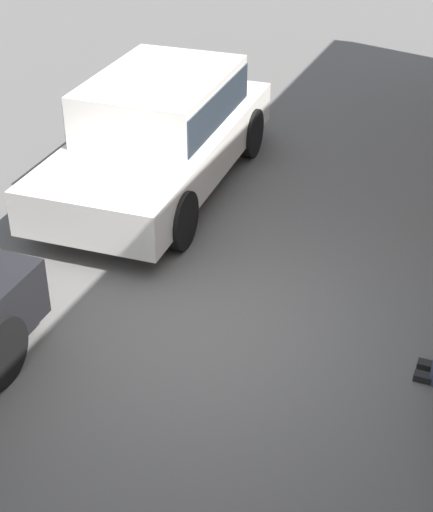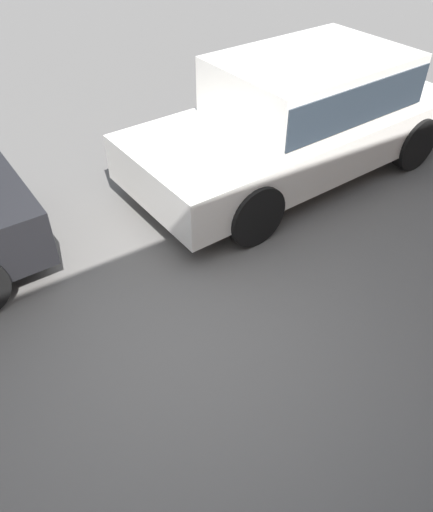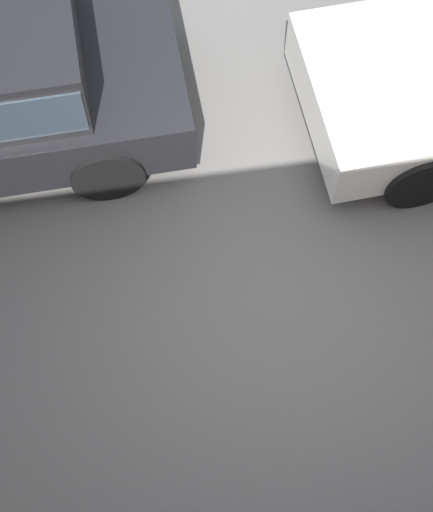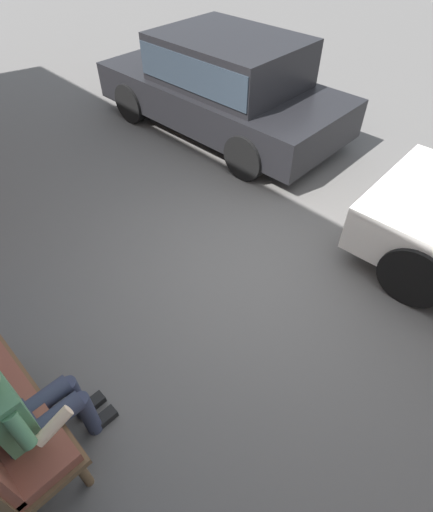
# 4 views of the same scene
# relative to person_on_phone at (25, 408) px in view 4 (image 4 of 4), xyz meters

# --- Properties ---
(ground_plane) EXTENTS (60.00, 60.00, 0.00)m
(ground_plane) POSITION_rel_person_on_phone_xyz_m (0.15, -2.67, -0.73)
(ground_plane) COLOR #565451
(person_on_phone) EXTENTS (0.73, 0.74, 1.36)m
(person_on_phone) POSITION_rel_person_on_phone_xyz_m (0.00, 0.00, 0.00)
(person_on_phone) COLOR #2D3347
(person_on_phone) RESTS_ON ground_plane
(parked_car_mid) EXTENTS (4.33, 2.09, 1.53)m
(parked_car_mid) POSITION_rel_person_on_phone_xyz_m (2.83, -4.82, 0.11)
(parked_car_mid) COLOR black
(parked_car_mid) RESTS_ON ground_plane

